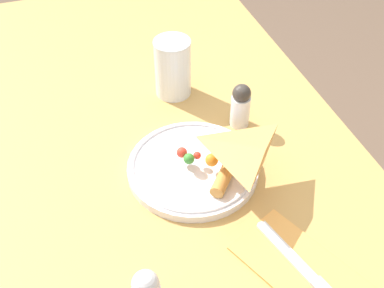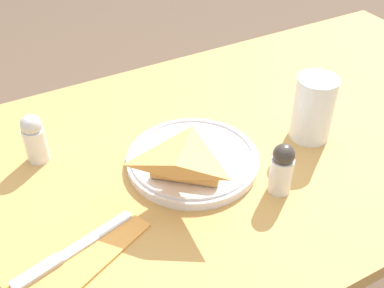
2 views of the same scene
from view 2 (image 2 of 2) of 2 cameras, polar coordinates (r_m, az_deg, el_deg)
name	(u,v)px [view 2 (image 2 of 2)]	position (r m, az deg, el deg)	size (l,w,h in m)	color
dining_table	(246,179)	(1.00, 6.43, -4.17)	(1.27, 0.69, 0.75)	tan
plate_pizza	(192,158)	(0.85, 0.03, -1.72)	(0.24, 0.24, 0.05)	white
milk_glass	(313,110)	(0.92, 14.15, 3.98)	(0.08, 0.08, 0.13)	white
napkin_folded	(75,251)	(0.74, -13.66, -12.18)	(0.24, 0.19, 0.00)	#E59E4C
butter_knife	(69,252)	(0.74, -14.41, -12.33)	(0.20, 0.07, 0.01)	#B2B2B7
salt_shaker	(34,138)	(0.89, -18.17, 0.66)	(0.04, 0.04, 0.09)	silver
pepper_shaker	(282,168)	(0.79, 10.60, -2.87)	(0.04, 0.04, 0.09)	silver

